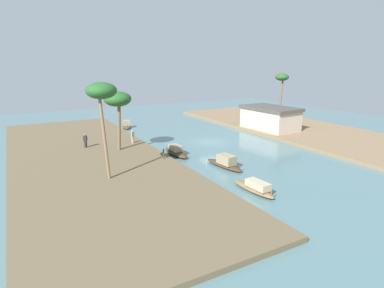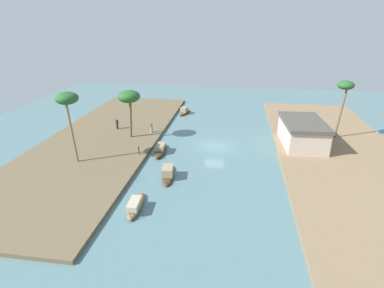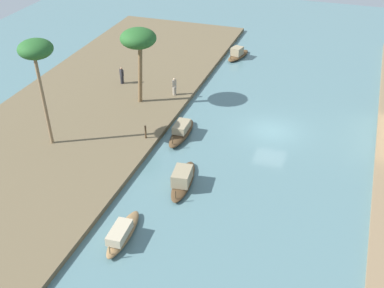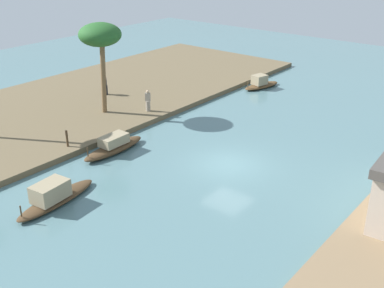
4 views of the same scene
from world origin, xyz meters
name	(u,v)px [view 2 (image 2 of 4)]	position (x,y,z in m)	size (l,w,h in m)	color
river_water	(215,146)	(0.00, 0.00, 0.00)	(76.10, 76.10, 0.00)	slate
riverbank_left	(104,139)	(0.00, -15.41, 0.19)	(45.28, 14.98, 0.37)	brown
riverbank_right	(338,152)	(0.00, 15.41, 0.19)	(45.28, 14.98, 0.37)	#846B4C
sampan_downstream_large	(168,173)	(9.20, -4.26, 0.47)	(5.02, 1.75, 1.27)	#47331E
sampan_with_red_awning	(136,205)	(15.46, -5.79, 0.40)	(4.45, 1.26, 1.01)	brown
sampan_foreground	(185,111)	(-14.28, -6.51, 0.40)	(4.01, 2.06, 1.19)	brown
sampan_upstream_small	(161,150)	(3.05, -6.56, 0.40)	(4.68, 1.28, 1.11)	#47331E
person_on_near_bank	(117,124)	(-3.73, -14.83, 1.11)	(0.44, 0.47, 1.59)	#232328
person_by_mooring	(151,128)	(-3.01, -9.39, 1.06)	(0.44, 0.44, 1.61)	gray
mooring_post	(139,150)	(4.81, -8.82, 0.90)	(0.14, 0.14, 1.05)	#4C3823
palm_tree_left_near	(129,97)	(-0.84, -11.62, 5.95)	(2.98, 2.98, 6.54)	brown
palm_tree_left_far	(67,100)	(7.72, -15.38, 7.59)	(2.45, 2.45, 8.09)	#7F6647
palm_tree_right_tall	(345,87)	(-4.87, 16.44, 7.31)	(2.12, 2.12, 7.83)	brown
riverside_building	(302,133)	(-1.35, 11.10, 2.03)	(8.54, 5.57, 3.27)	#C6B29E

